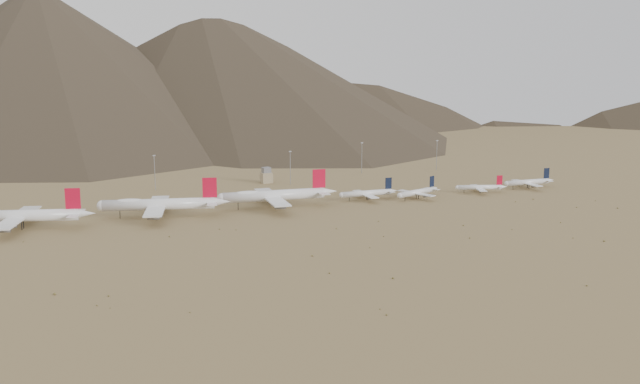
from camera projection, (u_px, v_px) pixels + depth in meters
name	position (u px, v px, depth m)	size (l,w,h in m)	color
ground	(287.00, 218.00, 426.24)	(3000.00, 3000.00, 0.00)	#96824D
mountain_ridge	(92.00, 24.00, 1206.05)	(4400.00, 1000.00, 300.00)	#483B2B
widebody_west	(20.00, 216.00, 396.64)	(74.10, 58.96, 22.85)	white
widebody_centre	(160.00, 204.00, 426.48)	(76.88, 60.88, 23.48)	white
widebody_east	(274.00, 195.00, 454.02)	(78.82, 61.16, 23.47)	white
narrowbody_a	(368.00, 193.00, 479.63)	(43.19, 30.98, 14.24)	white
narrowbody_b	(418.00, 192.00, 484.56)	(40.20, 29.94, 13.76)	white
narrowbody_c	(481.00, 187.00, 504.64)	(35.78, 26.78, 12.38)	white
narrowbody_d	(529.00, 182.00, 522.45)	(42.94, 30.88, 14.16)	white
control_tower	(266.00, 176.00, 544.95)	(8.00, 8.00, 12.00)	#9B8A69
mast_west	(155.00, 171.00, 513.03)	(2.00, 0.60, 25.70)	gray
mast_centre	(290.00, 166.00, 534.90)	(2.00, 0.60, 25.70)	gray
mast_east	(362.00, 156.00, 589.06)	(2.00, 0.60, 25.70)	gray
mast_far_east	(437.00, 154.00, 604.85)	(2.00, 0.60, 25.70)	gray
desert_scrub	(412.00, 245.00, 363.07)	(430.09, 175.62, 0.98)	brown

